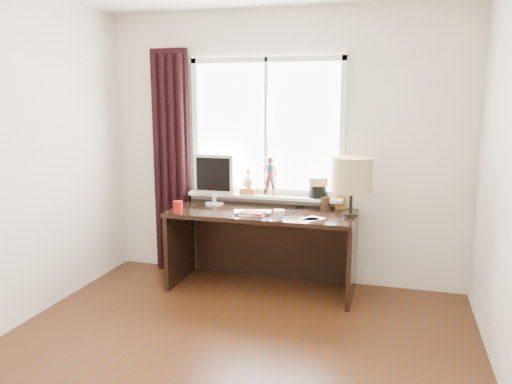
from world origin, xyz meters
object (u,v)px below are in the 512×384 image
(mug, at_px, (279,215))
(red_cup, at_px, (178,207))
(table_lamp, at_px, (352,175))
(laptop, at_px, (253,212))
(desk, at_px, (265,234))
(monitor, at_px, (214,176))

(mug, relative_size, red_cup, 0.88)
(red_cup, height_order, table_lamp, table_lamp)
(laptop, bearing_deg, mug, -43.43)
(laptop, xyz_separation_m, desk, (0.05, 0.22, -0.26))
(red_cup, relative_size, table_lamp, 0.21)
(desk, distance_m, monitor, 0.74)
(laptop, height_order, mug, mug)
(table_lamp, bearing_deg, red_cup, -168.87)
(mug, bearing_deg, table_lamp, 28.58)
(desk, bearing_deg, red_cup, -151.56)
(laptop, height_order, desk, laptop)
(laptop, relative_size, red_cup, 3.01)
(red_cup, bearing_deg, mug, -0.85)
(laptop, xyz_separation_m, monitor, (-0.47, 0.28, 0.26))
(mug, bearing_deg, desk, 120.17)
(laptop, relative_size, table_lamp, 0.64)
(laptop, bearing_deg, red_cup, -177.26)
(desk, bearing_deg, table_lamp, -6.17)
(mug, xyz_separation_m, monitor, (-0.76, 0.46, 0.23))
(monitor, bearing_deg, mug, -31.09)
(desk, xyz_separation_m, table_lamp, (0.80, -0.09, 0.61))
(red_cup, height_order, monitor, monitor)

